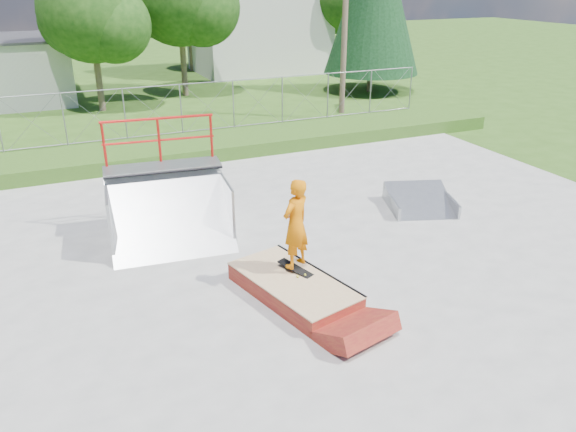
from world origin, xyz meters
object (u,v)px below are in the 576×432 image
(grind_box, at_px, (293,288))
(skater, at_px, (296,227))
(flat_bank_ramp, at_px, (420,201))
(quarter_pipe, at_px, (167,188))

(grind_box, bearing_deg, skater, 44.43)
(grind_box, distance_m, flat_bank_ramp, 5.69)
(grind_box, distance_m, skater, 1.21)
(grind_box, height_order, quarter_pipe, quarter_pipe)
(grind_box, relative_size, flat_bank_ramp, 1.69)
(flat_bank_ramp, bearing_deg, grind_box, -132.44)
(quarter_pipe, distance_m, skater, 3.63)
(skater, bearing_deg, flat_bank_ramp, -179.88)
(quarter_pipe, bearing_deg, skater, -54.34)
(quarter_pipe, relative_size, skater, 1.51)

